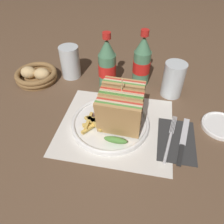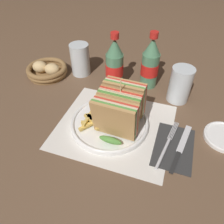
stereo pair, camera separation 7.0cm
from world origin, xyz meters
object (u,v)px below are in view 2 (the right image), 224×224
Objects in this scene: glass_near at (180,85)px; bread_basket at (47,70)px; knife at (181,148)px; coke_bottle_near at (115,65)px; fork at (165,148)px; glass_far at (80,61)px; coke_bottle_far at (150,64)px; plate_main at (110,123)px; club_sandwich at (120,109)px.

glass_near is 0.78× the size of bread_basket.
knife is 0.89× the size of coke_bottle_near.
fork is 0.37m from coke_bottle_near.
glass_far reaches higher than knife.
coke_bottle_near reaches higher than glass_near.
knife is 0.89× the size of coke_bottle_far.
knife is (0.23, -0.03, -0.00)m from plate_main.
coke_bottle_far reaches higher than bread_basket.
fork is 0.51m from glass_far.
coke_bottle_near reaches higher than plate_main.
glass_near reaches higher than knife.
plate_main is at bearing -49.35° from glass_far.
glass_near is at bearing 53.09° from club_sandwich.
glass_far is at bearing -178.55° from coke_bottle_far.
club_sandwich is (0.03, -0.00, 0.07)m from plate_main.
bread_basket is (-0.42, -0.07, -0.07)m from coke_bottle_far.
glass_near is at bearing 1.37° from bread_basket.
coke_bottle_far reaches higher than fork.
fork is at bearing -91.06° from glass_near.
glass_far reaches higher than fork.
bread_basket reaches higher than knife.
glass_near is (0.16, 0.21, -0.02)m from club_sandwich.
plate_main is at bearing -104.67° from coke_bottle_far.
fork is 0.34m from coke_bottle_far.
glass_far is at bearing 134.14° from club_sandwich.
glass_far is at bearing 25.35° from bread_basket.
bread_basket is (-0.38, 0.20, -0.06)m from club_sandwich.
coke_bottle_near is 1.67× the size of glass_far.
coke_bottle_far is at bearing 82.16° from club_sandwich.
glass_far is (-0.22, 0.26, 0.05)m from plate_main.
plate_main is at bearing 176.16° from fork.
coke_bottle_near is at bearing 178.14° from glass_near.
bread_basket is (-0.54, -0.01, -0.04)m from glass_near.
club_sandwich is 0.94× the size of fork.
plate_main is at bearing -132.59° from glass_near.
glass_far is (-0.41, 0.30, 0.05)m from fork.
coke_bottle_near is at bearing 104.76° from plate_main.
knife is 0.25m from glass_near.
club_sandwich reaches higher than bread_basket.
coke_bottle_far is at bearing 1.45° from glass_far.
fork is at bearing -14.87° from club_sandwich.
plate_main is 0.29m from glass_near.
knife is at bearing -7.08° from club_sandwich.
coke_bottle_near reaches higher than bread_basket.
knife is 1.16× the size of bread_basket.
plate_main is 1.94× the size of glass_far.
club_sandwich is 0.96× the size of knife.
coke_bottle_far is (-0.12, 0.31, 0.08)m from fork.
fork is 1.51× the size of glass_far.
club_sandwich is at bearing -45.86° from glass_far.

